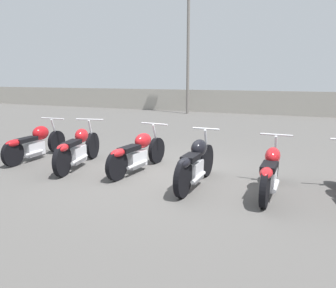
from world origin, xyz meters
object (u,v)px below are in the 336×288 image
motorcycle_slot_1 (78,149)px  motorcycle_slot_2 (138,152)px  light_pole_left (188,38)px  motorcycle_slot_3 (196,163)px  motorcycle_slot_0 (35,143)px  motorcycle_slot_4 (271,171)px

motorcycle_slot_1 → motorcycle_slot_2: motorcycle_slot_1 is taller
light_pole_left → motorcycle_slot_3: bearing=-69.5°
motorcycle_slot_0 → motorcycle_slot_1: motorcycle_slot_1 is taller
motorcycle_slot_3 → motorcycle_slot_4: bearing=4.9°
light_pole_left → motorcycle_slot_2: size_ratio=3.18×
motorcycle_slot_0 → motorcycle_slot_3: motorcycle_slot_3 is taller
light_pole_left → motorcycle_slot_0: (0.06, -11.46, -3.70)m
motorcycle_slot_0 → light_pole_left: bearing=87.9°
light_pole_left → motorcycle_slot_1: light_pole_left is taller
light_pole_left → motorcycle_slot_4: bearing=-63.8°
motorcycle_slot_1 → motorcycle_slot_2: bearing=-3.8°
motorcycle_slot_3 → light_pole_left: bearing=111.2°
light_pole_left → motorcycle_slot_3: light_pole_left is taller
motorcycle_slot_4 → light_pole_left: bearing=116.9°
motorcycle_slot_0 → motorcycle_slot_4: 5.73m
motorcycle_slot_2 → motorcycle_slot_3: motorcycle_slot_3 is taller
motorcycle_slot_1 → motorcycle_slot_3: bearing=-17.3°
motorcycle_slot_0 → motorcycle_slot_4: motorcycle_slot_4 is taller
motorcycle_slot_3 → motorcycle_slot_4: (1.35, 0.10, -0.03)m
light_pole_left → motorcycle_slot_1: size_ratio=3.14×
light_pole_left → motorcycle_slot_2: (2.95, -11.42, -3.70)m
motorcycle_slot_2 → motorcycle_slot_3: size_ratio=1.07×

